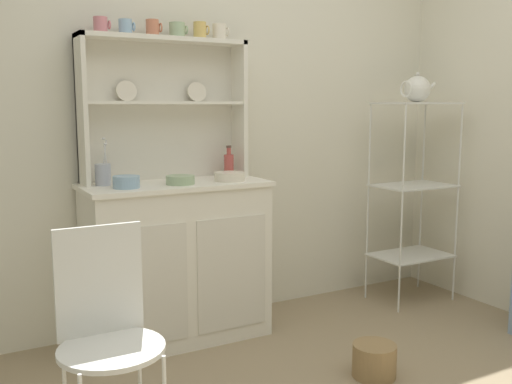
{
  "coord_description": "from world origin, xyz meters",
  "views": [
    {
      "loc": [
        -1.42,
        -1.47,
        1.26
      ],
      "look_at": [
        0.02,
        1.12,
        0.82
      ],
      "focal_mm": 40.48,
      "sensor_mm": 36.0,
      "label": 1
    }
  ],
  "objects_px": {
    "bowl_mixing_large": "(126,182)",
    "porcelain_teapot": "(417,89)",
    "bakers_rack": "(413,181)",
    "hutch_cabinet": "(177,259)",
    "floor_basket": "(374,360)",
    "utensil_jar": "(103,174)",
    "hutch_shelf_unit": "(163,99)",
    "cup_rose_0": "(101,25)",
    "jam_bottle": "(229,164)",
    "wire_chair": "(107,324)"
  },
  "relations": [
    {
      "from": "hutch_shelf_unit",
      "to": "bakers_rack",
      "type": "bearing_deg",
      "value": -10.62
    },
    {
      "from": "bowl_mixing_large",
      "to": "utensil_jar",
      "type": "relative_size",
      "value": 0.54
    },
    {
      "from": "floor_basket",
      "to": "utensil_jar",
      "type": "relative_size",
      "value": 0.85
    },
    {
      "from": "bakers_rack",
      "to": "cup_rose_0",
      "type": "distance_m",
      "value": 2.1
    },
    {
      "from": "floor_basket",
      "to": "bowl_mixing_large",
      "type": "relative_size",
      "value": 1.56
    },
    {
      "from": "floor_basket",
      "to": "jam_bottle",
      "type": "distance_m",
      "value": 1.31
    },
    {
      "from": "hutch_cabinet",
      "to": "hutch_shelf_unit",
      "type": "bearing_deg",
      "value": 90.0
    },
    {
      "from": "bowl_mixing_large",
      "to": "jam_bottle",
      "type": "height_order",
      "value": "jam_bottle"
    },
    {
      "from": "hutch_shelf_unit",
      "to": "utensil_jar",
      "type": "bearing_deg",
      "value": -166.51
    },
    {
      "from": "cup_rose_0",
      "to": "wire_chair",
      "type": "bearing_deg",
      "value": -105.33
    },
    {
      "from": "jam_bottle",
      "to": "utensil_jar",
      "type": "bearing_deg",
      "value": -179.33
    },
    {
      "from": "bowl_mixing_large",
      "to": "porcelain_teapot",
      "type": "bearing_deg",
      "value": -1.76
    },
    {
      "from": "hutch_cabinet",
      "to": "porcelain_teapot",
      "type": "distance_m",
      "value": 1.82
    },
    {
      "from": "bakers_rack",
      "to": "utensil_jar",
      "type": "distance_m",
      "value": 1.94
    },
    {
      "from": "hutch_cabinet",
      "to": "porcelain_teapot",
      "type": "height_order",
      "value": "porcelain_teapot"
    },
    {
      "from": "hutch_shelf_unit",
      "to": "cup_rose_0",
      "type": "distance_m",
      "value": 0.49
    },
    {
      "from": "hutch_shelf_unit",
      "to": "wire_chair",
      "type": "distance_m",
      "value": 1.49
    },
    {
      "from": "hutch_shelf_unit",
      "to": "jam_bottle",
      "type": "distance_m",
      "value": 0.52
    },
    {
      "from": "hutch_cabinet",
      "to": "cup_rose_0",
      "type": "distance_m",
      "value": 1.27
    },
    {
      "from": "bakers_rack",
      "to": "hutch_cabinet",
      "type": "bearing_deg",
      "value": 175.25
    },
    {
      "from": "jam_bottle",
      "to": "hutch_shelf_unit",
      "type": "bearing_deg",
      "value": 167.8
    },
    {
      "from": "hutch_cabinet",
      "to": "floor_basket",
      "type": "bearing_deg",
      "value": -53.83
    },
    {
      "from": "cup_rose_0",
      "to": "bowl_mixing_large",
      "type": "xyz_separation_m",
      "value": [
        0.05,
        -0.2,
        -0.77
      ]
    },
    {
      "from": "bowl_mixing_large",
      "to": "porcelain_teapot",
      "type": "relative_size",
      "value": 0.52
    },
    {
      "from": "wire_chair",
      "to": "porcelain_teapot",
      "type": "distance_m",
      "value": 2.48
    },
    {
      "from": "floor_basket",
      "to": "porcelain_teapot",
      "type": "bearing_deg",
      "value": 38.73
    },
    {
      "from": "hutch_shelf_unit",
      "to": "jam_bottle",
      "type": "relative_size",
      "value": 5.07
    },
    {
      "from": "bowl_mixing_large",
      "to": "porcelain_teapot",
      "type": "xyz_separation_m",
      "value": [
        1.85,
        -0.06,
        0.47
      ]
    },
    {
      "from": "wire_chair",
      "to": "jam_bottle",
      "type": "bearing_deg",
      "value": 39.95
    },
    {
      "from": "wire_chair",
      "to": "porcelain_teapot",
      "type": "bearing_deg",
      "value": 13.92
    },
    {
      "from": "bakers_rack",
      "to": "cup_rose_0",
      "type": "height_order",
      "value": "cup_rose_0"
    },
    {
      "from": "cup_rose_0",
      "to": "jam_bottle",
      "type": "height_order",
      "value": "cup_rose_0"
    },
    {
      "from": "cup_rose_0",
      "to": "bowl_mixing_large",
      "type": "bearing_deg",
      "value": -76.85
    },
    {
      "from": "hutch_shelf_unit",
      "to": "utensil_jar",
      "type": "xyz_separation_m",
      "value": [
        -0.36,
        -0.09,
        -0.38
      ]
    },
    {
      "from": "bakers_rack",
      "to": "porcelain_teapot",
      "type": "relative_size",
      "value": 5.04
    },
    {
      "from": "hutch_cabinet",
      "to": "wire_chair",
      "type": "distance_m",
      "value": 1.13
    },
    {
      "from": "bowl_mixing_large",
      "to": "hutch_shelf_unit",
      "type": "bearing_deg",
      "value": 39.95
    },
    {
      "from": "hutch_cabinet",
      "to": "hutch_shelf_unit",
      "type": "distance_m",
      "value": 0.87
    },
    {
      "from": "jam_bottle",
      "to": "cup_rose_0",
      "type": "bearing_deg",
      "value": 177.0
    },
    {
      "from": "floor_basket",
      "to": "utensil_jar",
      "type": "bearing_deg",
      "value": 136.33
    },
    {
      "from": "bakers_rack",
      "to": "floor_basket",
      "type": "distance_m",
      "value": 1.38
    },
    {
      "from": "hutch_cabinet",
      "to": "bakers_rack",
      "type": "height_order",
      "value": "bakers_rack"
    },
    {
      "from": "floor_basket",
      "to": "cup_rose_0",
      "type": "bearing_deg",
      "value": 134.17
    },
    {
      "from": "wire_chair",
      "to": "utensil_jar",
      "type": "xyz_separation_m",
      "value": [
        0.26,
        1.02,
        0.4
      ]
    },
    {
      "from": "jam_bottle",
      "to": "utensil_jar",
      "type": "relative_size",
      "value": 0.74
    },
    {
      "from": "hutch_shelf_unit",
      "to": "jam_bottle",
      "type": "xyz_separation_m",
      "value": [
        0.36,
        -0.08,
        -0.37
      ]
    },
    {
      "from": "hutch_shelf_unit",
      "to": "floor_basket",
      "type": "distance_m",
      "value": 1.72
    },
    {
      "from": "bakers_rack",
      "to": "bowl_mixing_large",
      "type": "height_order",
      "value": "bakers_rack"
    },
    {
      "from": "floor_basket",
      "to": "hutch_cabinet",
      "type": "bearing_deg",
      "value": 126.17
    },
    {
      "from": "jam_bottle",
      "to": "floor_basket",
      "type": "bearing_deg",
      "value": -73.74
    }
  ]
}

